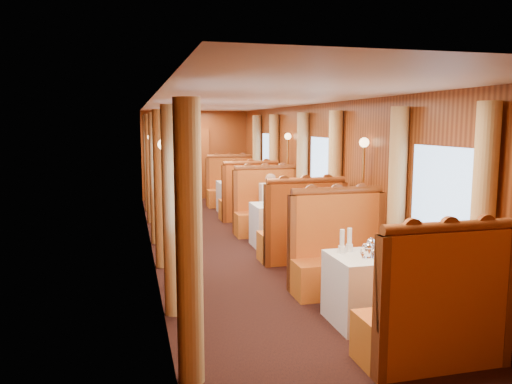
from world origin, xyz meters
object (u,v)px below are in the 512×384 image
object	(u,v)px
tea_tray	(377,256)
banquette_mid_fwd	(302,235)
table_mid	(283,225)
rose_vase_mid	(281,194)
banquette_far_fwd	(250,201)
banquette_near_fwd	(434,319)
banquette_mid_aft	(267,212)
fruit_plate	(411,253)
table_near	(379,288)
rose_vase_far	(241,174)
passenger	(271,198)
teapot_left	(368,252)
teapot_right	(384,252)
steward	(187,195)
banquette_far_aft	(231,190)
banquette_near_aft	(340,259)
teapot_back	(371,248)
table_far	(240,197)

from	to	relation	value
tea_tray	banquette_mid_fwd	bearing A→B (deg)	88.50
table_mid	rose_vase_mid	size ratio (longest dim) A/B	2.92
rose_vase_mid	banquette_far_fwd	bearing A→B (deg)	89.46
banquette_near_fwd	banquette_mid_aft	world-z (taller)	same
rose_vase_mid	fruit_plate	bearing A→B (deg)	-84.56
table_mid	table_near	bearing A→B (deg)	-90.00
fruit_plate	rose_vase_far	bearing A→B (deg)	92.32
rose_vase_mid	passenger	world-z (taller)	passenger
teapot_left	teapot_right	size ratio (longest dim) A/B	1.06
steward	tea_tray	bearing A→B (deg)	31.36
banquette_far_aft	table_mid	bearing A→B (deg)	-90.00
banquette_far_aft	passenger	distance (m)	3.78
banquette_far_aft	teapot_right	xyz separation A→B (m)	(-0.01, -8.13, 0.39)
teapot_right	fruit_plate	world-z (taller)	teapot_right
banquette_near_aft	rose_vase_mid	xyz separation A→B (m)	(-0.02, 2.49, 0.50)
table_near	fruit_plate	bearing A→B (deg)	-16.41
banquette_mid_aft	tea_tray	distance (m)	4.60
table_mid	teapot_right	bearing A→B (deg)	-90.12
banquette_mid_aft	teapot_left	bearing A→B (deg)	-92.30
rose_vase_mid	teapot_right	bearing A→B (deg)	-89.75
rose_vase_mid	table_mid	bearing A→B (deg)	-21.09
fruit_plate	rose_vase_far	distance (m)	7.06
banquette_far_aft	teapot_left	world-z (taller)	banquette_far_aft
banquette_mid_fwd	teapot_back	world-z (taller)	banquette_mid_fwd
table_near	rose_vase_far	xyz separation A→B (m)	(0.03, 6.96, 0.55)
tea_tray	rose_vase_mid	bearing A→B (deg)	89.31
passenger	banquette_far_fwd	bearing A→B (deg)	90.00
banquette_mid_fwd	steward	xyz separation A→B (m)	(-1.61, 1.58, 0.46)
teapot_right	fruit_plate	distance (m)	0.33
passenger	table_far	bearing A→B (deg)	90.00
table_mid	fruit_plate	bearing A→B (deg)	-84.92
banquette_near_fwd	rose_vase_far	distance (m)	7.99
banquette_far_aft	fruit_plate	world-z (taller)	banquette_far_aft
banquette_far_aft	teapot_right	size ratio (longest dim) A/B	9.28
tea_tray	fruit_plate	world-z (taller)	fruit_plate
banquette_far_fwd	rose_vase_mid	distance (m)	2.53
rose_vase_far	teapot_back	bearing A→B (deg)	-91.06
banquette_far_aft	banquette_near_fwd	bearing A→B (deg)	-90.00
banquette_near_fwd	banquette_mid_aft	xyz separation A→B (m)	(0.00, 5.53, 0.00)
table_near	banquette_mid_fwd	xyz separation A→B (m)	(0.00, 2.49, 0.05)
banquette_far_aft	fruit_plate	bearing A→B (deg)	-87.74
table_mid	banquette_near_fwd	bearing A→B (deg)	-90.00
teapot_left	passenger	xyz separation A→B (m)	(0.19, 4.34, -0.07)
table_mid	tea_tray	bearing A→B (deg)	-91.07
steward	passenger	bearing A→B (deg)	107.32
table_far	teapot_left	xyz separation A→B (m)	(-0.19, -7.09, 0.44)
teapot_back	rose_vase_far	distance (m)	6.94
banquette_mid_fwd	table_far	size ratio (longest dim) A/B	1.28
teapot_back	rose_vase_far	xyz separation A→B (m)	(0.13, 6.94, 0.11)
banquette_mid_aft	fruit_plate	distance (m)	4.63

